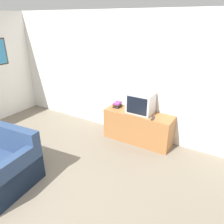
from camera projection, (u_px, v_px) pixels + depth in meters
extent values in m
plane|color=#756B5B|center=(10.00, 223.00, 2.82)|extent=(14.00, 14.00, 0.00)
cube|color=white|center=(124.00, 75.00, 4.67)|extent=(9.00, 0.06, 2.60)
cube|color=#9E6638|center=(138.00, 127.00, 4.59)|extent=(1.43, 0.47, 0.65)
cube|color=silver|center=(141.00, 103.00, 4.41)|extent=(0.51, 0.38, 0.42)
cube|color=black|center=(137.00, 106.00, 4.25)|extent=(0.43, 0.01, 0.34)
cube|color=navy|center=(16.00, 176.00, 3.16)|extent=(0.24, 0.98, 0.65)
cube|color=black|center=(117.00, 107.00, 4.76)|extent=(0.16, 0.20, 0.02)
cube|color=#995623|center=(117.00, 106.00, 4.76)|extent=(0.11, 0.16, 0.02)
cube|color=black|center=(117.00, 105.00, 4.74)|extent=(0.14, 0.18, 0.02)
cube|color=#995623|center=(117.00, 104.00, 4.73)|extent=(0.17, 0.18, 0.02)
cube|color=#7A3884|center=(117.00, 103.00, 4.70)|extent=(0.14, 0.21, 0.03)
cube|color=#2D2D2D|center=(153.00, 118.00, 4.20)|extent=(0.08, 0.18, 0.02)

